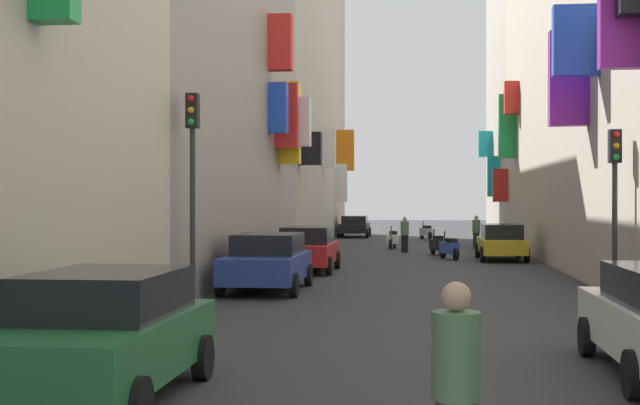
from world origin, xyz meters
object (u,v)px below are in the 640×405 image
Objects in this scene: pedestrian_near_left at (405,235)px; traffic_light_near_corner at (615,185)px; parked_car_black at (355,226)px; scooter_black at (437,245)px; pedestrian_crossing at (476,232)px; pedestrian_near_right at (456,396)px; parked_car_red at (307,248)px; parked_car_green at (102,334)px; traffic_light_far_corner at (192,164)px; scooter_silver at (426,232)px; scooter_blue at (449,248)px; parked_car_yellow at (501,241)px; parked_car_blue at (267,261)px; scooter_white at (393,239)px.

traffic_light_near_corner is (5.00, -19.64, 1.92)m from pedestrian_near_left.
scooter_black is (4.87, -17.95, -0.26)m from parked_car_black.
pedestrian_crossing is (6.88, -12.61, 0.09)m from parked_car_black.
pedestrian_near_right reaches higher than parked_car_black.
parked_car_black is 26.88m from parked_car_red.
parked_car_green reaches higher than parked_car_red.
parked_car_red is at bearing 83.69° from traffic_light_far_corner.
scooter_silver is 0.38× the size of traffic_light_far_corner.
pedestrian_near_left reaches higher than scooter_blue.
parked_car_yellow reaches higher than scooter_blue.
traffic_light_far_corner reaches higher than scooter_blue.
scooter_silver is at bearing 91.31° from scooter_black.
parked_car_green is (0.20, -12.57, 0.01)m from parked_car_blue.
scooter_black is 30.98m from pedestrian_near_right.
parked_car_black is at bearing 118.62° from pedestrian_crossing.
traffic_light_far_corner reaches higher than pedestrian_crossing.
parked_car_black is at bearing 104.52° from scooter_blue.
parked_car_yellow is 14.46m from parked_car_blue.
parked_car_green reaches higher than parked_car_blue.
pedestrian_near_left is (-1.85, 4.54, 0.34)m from scooter_blue.
traffic_light_near_corner is (8.08, -8.68, 1.95)m from parked_car_red.
scooter_black is 1.09× the size of pedestrian_near_left.
parked_car_yellow is 0.99× the size of parked_car_red.
parked_car_yellow is 0.90× the size of traffic_light_far_corner.
traffic_light_near_corner is at bearing -78.21° from scooter_blue.
parked_car_yellow is 2.61× the size of pedestrian_crossing.
pedestrian_crossing is 36.40m from pedestrian_near_right.
pedestrian_crossing is at bearing 86.02° from pedestrian_near_right.
pedestrian_near_left is (-3.89, 4.68, 0.06)m from parked_car_yellow.
scooter_blue is at bearing 88.09° from pedestrian_near_right.
traffic_light_far_corner reaches higher than scooter_silver.
scooter_black is 0.44× the size of traffic_light_near_corner.
parked_car_green reaches higher than scooter_silver.
traffic_light_near_corner is at bearing -76.63° from parked_car_black.
traffic_light_far_corner is at bearing 113.94° from pedestrian_near_right.
pedestrian_near_right reaches higher than scooter_white.
parked_car_blue is at bearing 90.91° from parked_car_green.
scooter_blue is 1.08× the size of pedestrian_crossing.
parked_car_yellow is at bearing -3.93° from scooter_blue.
traffic_light_near_corner is (8.14, 10.14, 1.92)m from parked_car_green.
parked_car_black is 45.70m from parked_car_green.
parked_car_green is 2.25× the size of scooter_white.
scooter_blue is at bearing 70.16° from traffic_light_far_corner.
parked_car_black is at bearing 88.79° from traffic_light_far_corner.
scooter_blue is 1.00× the size of scooter_black.
traffic_light_near_corner is 0.85× the size of traffic_light_far_corner.
parked_car_green is at bearing -82.49° from traffic_light_far_corner.
traffic_light_near_corner reaches higher than scooter_silver.
scooter_black is at bearing 73.75° from traffic_light_far_corner.
traffic_light_near_corner is at bearing 10.91° from traffic_light_far_corner.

